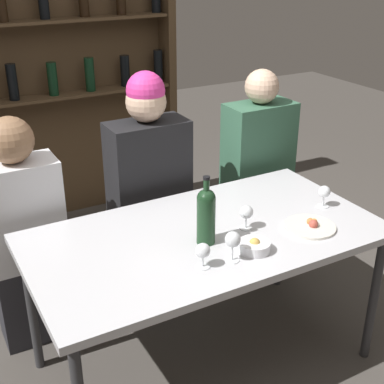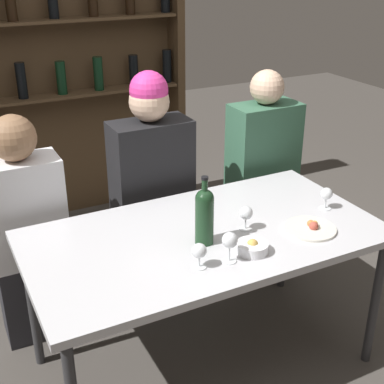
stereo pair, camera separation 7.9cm
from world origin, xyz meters
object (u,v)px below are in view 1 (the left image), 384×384
at_px(wine_bottle, 206,214).
at_px(food_plate_0, 310,226).
at_px(wine_glass_0, 233,241).
at_px(wine_glass_2, 246,213).
at_px(seated_person_center, 149,197).
at_px(seated_person_right, 257,180).
at_px(snack_bowl, 254,246).
at_px(wine_glass_1, 203,252).
at_px(wine_glass_3, 324,193).
at_px(seated_person_left, 25,240).

distance_m(wine_bottle, food_plate_0, 0.51).
relative_size(wine_bottle, wine_glass_0, 2.34).
bearing_deg(wine_glass_2, seated_person_center, 104.50).
relative_size(wine_glass_2, seated_person_center, 0.08).
height_order(wine_bottle, seated_person_center, seated_person_center).
xyz_separation_m(wine_bottle, seated_person_right, (0.77, 0.69, -0.27)).
height_order(snack_bowl, seated_person_right, seated_person_right).
height_order(wine_glass_0, seated_person_center, seated_person_center).
height_order(wine_glass_1, food_plate_0, wine_glass_1).
bearing_deg(wine_glass_0, wine_glass_2, 44.59).
xyz_separation_m(wine_glass_0, wine_glass_1, (-0.13, 0.02, -0.02)).
distance_m(wine_glass_3, seated_person_center, 0.94).
bearing_deg(seated_person_left, wine_glass_0, -53.15).
bearing_deg(wine_glass_0, food_plate_0, 7.52).
relative_size(wine_glass_0, seated_person_left, 0.11).
bearing_deg(wine_glass_0, wine_glass_3, 16.90).
distance_m(wine_glass_0, seated_person_right, 1.17).
distance_m(wine_glass_2, snack_bowl, 0.21).
xyz_separation_m(wine_bottle, wine_glass_2, (0.22, 0.02, -0.06)).
distance_m(wine_glass_1, wine_glass_2, 0.38).
height_order(wine_glass_3, seated_person_center, seated_person_center).
bearing_deg(seated_person_left, food_plate_0, -35.96).
bearing_deg(food_plate_0, wine_glass_3, 35.07).
relative_size(wine_glass_0, seated_person_right, 0.10).
bearing_deg(snack_bowl, food_plate_0, 7.26).
xyz_separation_m(wine_bottle, wine_glass_0, (0.02, -0.18, -0.04)).
relative_size(wine_glass_3, snack_bowl, 0.82).
relative_size(wine_glass_0, seated_person_center, 0.10).
bearing_deg(wine_glass_1, wine_glass_3, 13.10).
bearing_deg(wine_glass_0, seated_person_right, 49.28).
xyz_separation_m(wine_glass_2, wine_glass_3, (0.46, 0.00, -0.00)).
bearing_deg(seated_person_left, wine_glass_2, -38.00).
bearing_deg(seated_person_center, wine_glass_1, -100.61).
distance_m(wine_glass_2, seated_person_right, 0.89).
bearing_deg(wine_glass_1, wine_bottle, 55.98).
distance_m(food_plate_0, seated_person_left, 1.39).
xyz_separation_m(wine_glass_0, seated_person_left, (-0.65, 0.87, -0.25)).
height_order(food_plate_0, seated_person_center, seated_person_center).
xyz_separation_m(wine_glass_3, snack_bowl, (-0.54, -0.18, -0.05)).
height_order(wine_glass_0, wine_glass_1, wine_glass_0).
xyz_separation_m(wine_glass_1, food_plate_0, (0.59, 0.04, -0.06)).
relative_size(wine_bottle, food_plate_0, 1.31).
relative_size(food_plate_0, seated_person_center, 0.18).
bearing_deg(snack_bowl, wine_glass_1, -179.84).
distance_m(wine_bottle, wine_glass_3, 0.69).
relative_size(wine_glass_0, wine_glass_1, 1.24).
bearing_deg(wine_glass_1, wine_glass_0, -7.58).
xyz_separation_m(food_plate_0, seated_person_center, (-0.43, 0.81, -0.09)).
xyz_separation_m(food_plate_0, seated_person_left, (-1.12, 0.81, -0.17)).
distance_m(wine_glass_1, food_plate_0, 0.60).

